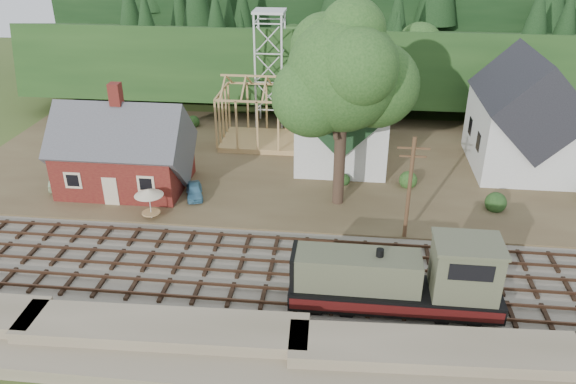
# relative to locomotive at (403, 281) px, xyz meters

# --- Properties ---
(ground) EXTENTS (140.00, 140.00, 0.00)m
(ground) POSITION_rel_locomotive_xyz_m (-6.20, 3.00, -2.15)
(ground) COLOR #384C1E
(ground) RESTS_ON ground
(embankment) EXTENTS (64.00, 5.00, 1.60)m
(embankment) POSITION_rel_locomotive_xyz_m (-6.20, -5.50, -2.15)
(embankment) COLOR #7F7259
(embankment) RESTS_ON ground
(railroad_bed) EXTENTS (64.00, 11.00, 0.16)m
(railroad_bed) POSITION_rel_locomotive_xyz_m (-6.20, 3.00, -2.07)
(railroad_bed) COLOR #726B5B
(railroad_bed) RESTS_ON ground
(village_flat) EXTENTS (64.00, 26.00, 0.30)m
(village_flat) POSITION_rel_locomotive_xyz_m (-6.20, 21.00, -2.00)
(village_flat) COLOR brown
(village_flat) RESTS_ON ground
(hillside) EXTENTS (70.00, 28.96, 12.74)m
(hillside) POSITION_rel_locomotive_xyz_m (-6.20, 45.00, -2.15)
(hillside) COLOR #1E3F19
(hillside) RESTS_ON ground
(ridge) EXTENTS (80.00, 20.00, 12.00)m
(ridge) POSITION_rel_locomotive_xyz_m (-6.20, 61.00, -2.15)
(ridge) COLOR black
(ridge) RESTS_ON ground
(depot) EXTENTS (10.80, 7.41, 9.00)m
(depot) POSITION_rel_locomotive_xyz_m (-22.20, 14.00, 1.07)
(depot) COLOR #571314
(depot) RESTS_ON village_flat
(church) EXTENTS (8.40, 15.17, 13.00)m
(church) POSITION_rel_locomotive_xyz_m (-4.20, 22.68, 3.03)
(church) COLOR silver
(church) RESTS_ON village_flat
(farmhouse) EXTENTS (8.40, 10.80, 10.60)m
(farmhouse) POSITION_rel_locomotive_xyz_m (11.80, 22.00, 2.72)
(farmhouse) COLOR silver
(farmhouse) RESTS_ON village_flat
(timber_frame) EXTENTS (8.20, 6.20, 6.99)m
(timber_frame) POSITION_rel_locomotive_xyz_m (-12.20, 25.00, 1.12)
(timber_frame) COLOR tan
(timber_frame) RESTS_ON village_flat
(lattice_tower) EXTENTS (3.20, 3.20, 12.12)m
(lattice_tower) POSITION_rel_locomotive_xyz_m (-12.20, 31.00, 7.89)
(lattice_tower) COLOR silver
(lattice_tower) RESTS_ON village_flat
(big_tree) EXTENTS (10.90, 8.40, 14.70)m
(big_tree) POSITION_rel_locomotive_xyz_m (-4.03, 13.08, 8.07)
(big_tree) COLOR #38281E
(big_tree) RESTS_ON village_flat
(telegraph_pole_near) EXTENTS (2.20, 0.28, 8.00)m
(telegraph_pole_near) POSITION_rel_locomotive_xyz_m (0.80, 8.20, 2.10)
(telegraph_pole_near) COLOR #4C331E
(telegraph_pole_near) RESTS_ON ground
(locomotive) EXTENTS (12.16, 3.04, 4.86)m
(locomotive) POSITION_rel_locomotive_xyz_m (0.00, 0.00, 0.00)
(locomotive) COLOR black
(locomotive) RESTS_ON railroad_bed
(car_blue) EXTENTS (2.17, 3.42, 1.08)m
(car_blue) POSITION_rel_locomotive_xyz_m (-15.96, 12.56, -1.31)
(car_blue) COLOR #5494B4
(car_blue) RESTS_ON village_flat
(car_green) EXTENTS (3.65, 2.53, 1.14)m
(car_green) POSITION_rel_locomotive_xyz_m (-26.72, 12.69, -1.28)
(car_green) COLOR #7F9F6E
(car_green) RESTS_ON village_flat
(patio_set) EXTENTS (2.20, 2.20, 2.45)m
(patio_set) POSITION_rel_locomotive_xyz_m (-18.37, 8.78, 0.24)
(patio_set) COLOR silver
(patio_set) RESTS_ON village_flat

